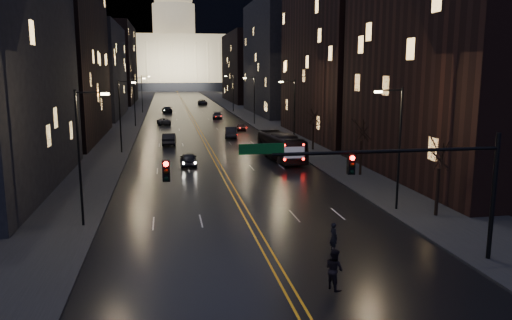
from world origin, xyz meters
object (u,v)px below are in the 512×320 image
pedestrian_b (334,269)px  oncoming_car_a (188,159)px  traffic_signal (396,172)px  oncoming_car_b (169,139)px  pedestrian_a (334,237)px  receding_car_a (231,133)px  bus (281,147)px

pedestrian_b → oncoming_car_a: bearing=-13.8°
traffic_signal → oncoming_car_b: 47.96m
oncoming_car_b → pedestrian_a: bearing=104.2°
oncoming_car_b → receding_car_a: oncoming_car_b is taller
oncoming_car_b → pedestrian_a: pedestrian_a is taller
bus → receding_car_a: bus is taller
oncoming_car_a → pedestrian_a: size_ratio=2.60×
traffic_signal → pedestrian_a: 5.62m
oncoming_car_a → pedestrian_a: 28.24m
bus → receding_car_a: bearing=94.1°
receding_car_a → pedestrian_a: size_ratio=2.96×
traffic_signal → oncoming_car_b: bearing=103.4°
oncoming_car_a → receding_car_a: (7.41, 21.61, 0.07)m
traffic_signal → oncoming_car_a: (-9.12, 30.31, -4.36)m
oncoming_car_a → oncoming_car_b: oncoming_car_b is taller
bus → traffic_signal: bearing=-98.1°
oncoming_car_a → receding_car_a: bearing=-107.9°
bus → oncoming_car_b: size_ratio=2.21×
pedestrian_b → oncoming_car_b: bearing=-14.7°
receding_car_a → oncoming_car_a: bearing=-101.7°
oncoming_car_b → pedestrian_b: bearing=101.2°
traffic_signal → oncoming_car_a: bearing=106.7°
receding_car_a → traffic_signal: bearing=-80.9°
bus → oncoming_car_a: 10.88m
pedestrian_a → pedestrian_b: pedestrian_b is taller
traffic_signal → receding_car_a: (-1.71, 51.92, -4.29)m
receding_car_a → pedestrian_b: 53.83m
pedestrian_a → pedestrian_b: 5.08m
oncoming_car_a → pedestrian_a: bearing=105.3°
oncoming_car_b → receding_car_a: bearing=-147.1°
bus → pedestrian_a: (-3.71, -29.35, -0.69)m
oncoming_car_a → bus: bearing=-168.4°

